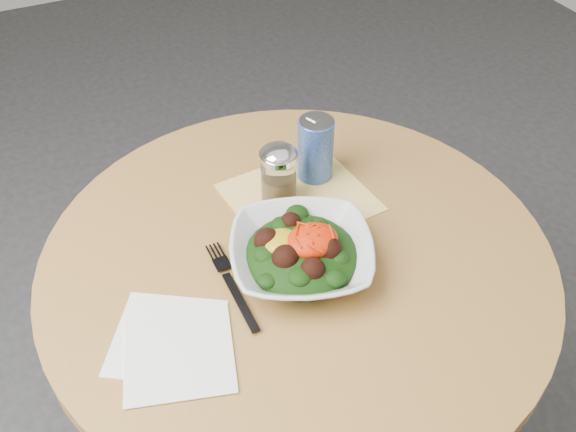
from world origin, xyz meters
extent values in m
cylinder|color=black|center=(0.00, 0.00, 0.35)|extent=(0.10, 0.10, 0.71)
cylinder|color=#C79647|center=(0.00, 0.00, 0.73)|extent=(0.90, 0.90, 0.04)
cube|color=#FFB20D|center=(0.07, 0.13, 0.75)|extent=(0.27, 0.25, 0.00)
cube|color=white|center=(-0.26, -0.08, 0.75)|extent=(0.22, 0.22, 0.00)
cube|color=white|center=(-0.26, -0.12, 0.75)|extent=(0.20, 0.20, 0.00)
imported|color=silver|center=(-0.01, -0.04, 0.78)|extent=(0.31, 0.31, 0.06)
ellipsoid|color=black|center=(-0.01, -0.04, 0.78)|extent=(0.20, 0.20, 0.07)
ellipsoid|color=gold|center=(-0.04, -0.02, 0.81)|extent=(0.06, 0.06, 0.02)
ellipsoid|color=#FA3105|center=(0.01, -0.04, 0.81)|extent=(0.09, 0.08, 0.04)
cube|color=black|center=(-0.13, -0.07, 0.76)|extent=(0.01, 0.13, 0.00)
cube|color=black|center=(-0.13, 0.04, 0.76)|extent=(0.03, 0.07, 0.00)
cylinder|color=silver|center=(0.03, 0.14, 0.80)|extent=(0.07, 0.07, 0.10)
cylinder|color=#A6814D|center=(0.03, 0.14, 0.78)|extent=(0.06, 0.06, 0.06)
cylinder|color=silver|center=(0.03, 0.14, 0.86)|extent=(0.07, 0.07, 0.01)
ellipsoid|color=silver|center=(0.03, 0.14, 0.86)|extent=(0.07, 0.07, 0.03)
cylinder|color=navy|center=(0.12, 0.18, 0.81)|extent=(0.07, 0.07, 0.13)
cylinder|color=silver|center=(0.12, 0.18, 0.88)|extent=(0.07, 0.07, 0.00)
cube|color=silver|center=(0.12, 0.18, 0.88)|extent=(0.02, 0.02, 0.00)
camera|label=1|loc=(-0.35, -0.70, 1.56)|focal=40.00mm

